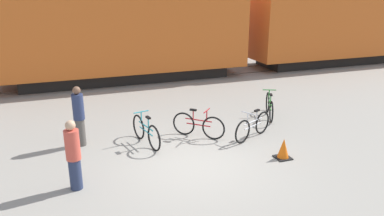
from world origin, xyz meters
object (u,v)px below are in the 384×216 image
object	(u,v)px
bicycle_silver	(253,126)
person_in_red	(73,155)
bicycle_teal	(146,132)
person_in_navy	(79,116)
freight_train	(124,19)
bicycle_maroon	(198,125)
bicycle_green	(269,106)
traffic_cone	(283,149)

from	to	relation	value
bicycle_silver	person_in_red	distance (m)	5.28
bicycle_teal	person_in_navy	bearing A→B (deg)	161.79
bicycle_teal	person_in_navy	distance (m)	1.91
bicycle_silver	bicycle_teal	world-z (taller)	bicycle_teal
freight_train	person_in_navy	bearing A→B (deg)	-109.84
person_in_red	bicycle_teal	bearing A→B (deg)	-43.86
person_in_red	bicycle_maroon	bearing A→B (deg)	-59.13
person_in_navy	person_in_red	world-z (taller)	person_in_navy
bicycle_green	bicycle_maroon	xyz separation A→B (m)	(-2.93, -0.85, -0.01)
person_in_red	traffic_cone	xyz separation A→B (m)	(5.22, -0.23, -0.56)
freight_train	bicycle_teal	xyz separation A→B (m)	(-0.89, -7.89, -2.45)
bicycle_green	bicycle_teal	world-z (taller)	bicycle_teal
freight_train	bicycle_silver	bearing A→B (deg)	-75.56
bicycle_teal	freight_train	bearing A→B (deg)	83.56
freight_train	bicycle_silver	xyz separation A→B (m)	(2.19, -8.50, -2.47)
freight_train	bicycle_silver	distance (m)	9.12
bicycle_green	person_in_navy	size ratio (longest dim) A/B	0.96
bicycle_green	bicycle_teal	size ratio (longest dim) A/B	0.96
freight_train	person_in_navy	world-z (taller)	freight_train
bicycle_silver	person_in_navy	world-z (taller)	person_in_navy
bicycle_silver	bicycle_maroon	bearing A→B (deg)	157.53
bicycle_teal	person_in_navy	world-z (taller)	person_in_navy
freight_train	person_in_red	distance (m)	10.38
bicycle_silver	person_in_red	size ratio (longest dim) A/B	0.96
bicycle_silver	bicycle_maroon	size ratio (longest dim) A/B	1.23
bicycle_green	bicycle_maroon	world-z (taller)	bicycle_green
bicycle_maroon	person_in_navy	distance (m)	3.43
bicycle_silver	bicycle_maroon	world-z (taller)	bicycle_maroon
person_in_red	bicycle_silver	bearing A→B (deg)	-72.65
bicycle_green	traffic_cone	bearing A→B (deg)	-114.33
freight_train	bicycle_maroon	size ratio (longest dim) A/B	28.63
bicycle_green	person_in_navy	distance (m)	6.29
freight_train	bicycle_teal	world-z (taller)	freight_train
person_in_navy	bicycle_maroon	bearing A→B (deg)	-81.28
bicycle_maroon	bicycle_teal	size ratio (longest dim) A/B	0.74
bicycle_teal	traffic_cone	xyz separation A→B (m)	(3.19, -2.09, -0.14)
person_in_navy	traffic_cone	bearing A→B (deg)	-99.97
traffic_cone	freight_train	bearing A→B (deg)	102.95
bicycle_green	person_in_navy	world-z (taller)	person_in_navy
bicycle_maroon	traffic_cone	distance (m)	2.64
traffic_cone	person_in_red	bearing A→B (deg)	177.48
freight_train	person_in_navy	xyz separation A→B (m)	(-2.64, -7.32, -1.97)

